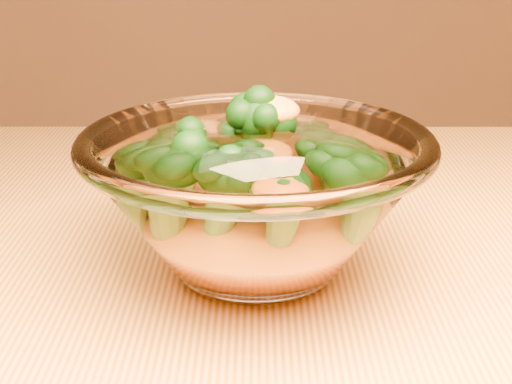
% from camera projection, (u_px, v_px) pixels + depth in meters
% --- Properties ---
extents(glass_bowl, '(0.25, 0.25, 0.11)m').
position_uv_depth(glass_bowl, '(256.00, 199.00, 0.50)').
color(glass_bowl, white).
rests_on(glass_bowl, table).
extents(cheese_sauce, '(0.14, 0.14, 0.04)m').
position_uv_depth(cheese_sauce, '(256.00, 229.00, 0.51)').
color(cheese_sauce, orange).
rests_on(cheese_sauce, glass_bowl).
extents(broccoli_heap, '(0.17, 0.14, 0.09)m').
position_uv_depth(broccoli_heap, '(245.00, 169.00, 0.50)').
color(broccoli_heap, black).
rests_on(broccoli_heap, cheese_sauce).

